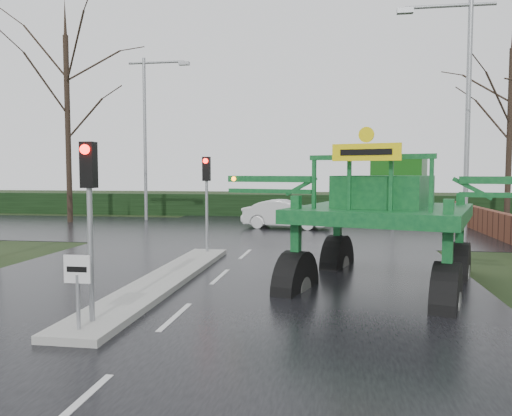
# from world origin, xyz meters

# --- Properties ---
(ground) EXTENTS (140.00, 140.00, 0.00)m
(ground) POSITION_xyz_m (0.00, 0.00, 0.00)
(ground) COLOR black
(ground) RESTS_ON ground
(road_main) EXTENTS (14.00, 80.00, 0.02)m
(road_main) POSITION_xyz_m (0.00, 10.00, 0.00)
(road_main) COLOR black
(road_main) RESTS_ON ground
(road_cross) EXTENTS (80.00, 12.00, 0.02)m
(road_cross) POSITION_xyz_m (0.00, 16.00, 0.01)
(road_cross) COLOR black
(road_cross) RESTS_ON ground
(median_island) EXTENTS (1.20, 10.00, 0.16)m
(median_island) POSITION_xyz_m (-1.30, 3.00, 0.09)
(median_island) COLOR gray
(median_island) RESTS_ON ground
(hedge_row) EXTENTS (44.00, 0.90, 1.50)m
(hedge_row) POSITION_xyz_m (0.00, 24.00, 0.75)
(hedge_row) COLOR black
(hedge_row) RESTS_ON ground
(brick_wall) EXTENTS (0.40, 20.00, 1.20)m
(brick_wall) POSITION_xyz_m (10.50, 16.00, 0.60)
(brick_wall) COLOR #592D1E
(brick_wall) RESTS_ON ground
(keep_left_sign) EXTENTS (0.50, 0.07, 1.35)m
(keep_left_sign) POSITION_xyz_m (-1.30, -1.50, 1.06)
(keep_left_sign) COLOR gray
(keep_left_sign) RESTS_ON ground
(traffic_signal_near) EXTENTS (0.26, 0.33, 3.52)m
(traffic_signal_near) POSITION_xyz_m (-1.30, -1.01, 2.59)
(traffic_signal_near) COLOR gray
(traffic_signal_near) RESTS_ON ground
(traffic_signal_mid) EXTENTS (0.26, 0.33, 3.52)m
(traffic_signal_mid) POSITION_xyz_m (-1.30, 7.49, 2.59)
(traffic_signal_mid) COLOR gray
(traffic_signal_mid) RESTS_ON ground
(traffic_signal_far) EXTENTS (0.26, 0.33, 3.52)m
(traffic_signal_far) POSITION_xyz_m (6.50, 20.01, 2.59)
(traffic_signal_far) COLOR gray
(traffic_signal_far) RESTS_ON ground
(street_light_right) EXTENTS (3.85, 0.30, 10.00)m
(street_light_right) POSITION_xyz_m (8.19, 12.00, 5.99)
(street_light_right) COLOR gray
(street_light_right) RESTS_ON ground
(street_light_left_far) EXTENTS (3.85, 0.30, 10.00)m
(street_light_left_far) POSITION_xyz_m (-8.19, 20.00, 5.99)
(street_light_left_far) COLOR gray
(street_light_left_far) RESTS_ON ground
(tree_left_far) EXTENTS (7.70, 7.70, 13.26)m
(tree_left_far) POSITION_xyz_m (-12.50, 18.00, 7.15)
(tree_left_far) COLOR black
(tree_left_far) RESTS_ON ground
(tree_right_far) EXTENTS (7.00, 7.00, 12.05)m
(tree_right_far) POSITION_xyz_m (13.00, 21.00, 6.50)
(tree_right_far) COLOR black
(tree_right_far) RESTS_ON ground
(crop_sprayer) EXTENTS (8.61, 6.53, 5.00)m
(crop_sprayer) POSITION_xyz_m (2.30, 3.04, 2.37)
(crop_sprayer) COLOR black
(crop_sprayer) RESTS_ON ground
(white_sedan) EXTENTS (4.73, 2.16, 1.51)m
(white_sedan) POSITION_xyz_m (0.60, 16.77, 0.00)
(white_sedan) COLOR silver
(white_sedan) RESTS_ON ground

